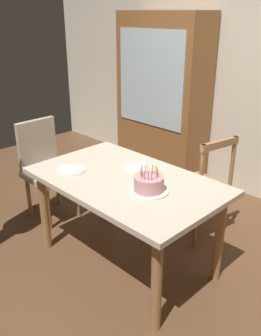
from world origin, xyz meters
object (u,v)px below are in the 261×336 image
birthday_cake (149,184)px  plate_near_celebrant (72,170)px  china_cabinet (162,98)px  plate_far_side (138,167)px  chair_upholstered (45,164)px  chair_spindle_back (200,188)px  dining_table (126,190)px

birthday_cake → plate_near_celebrant: 0.69m
plate_near_celebrant → china_cabinet: size_ratio=0.12×
plate_far_side → chair_upholstered: bearing=-168.7°
plate_far_side → chair_spindle_back: 0.67m
birthday_cake → china_cabinet: (-1.25, 1.59, 0.15)m
plate_far_side → china_cabinet: (-0.92, 1.36, 0.20)m
plate_far_side → china_cabinet: china_cabinet is taller
chair_upholstered → china_cabinet: bearing=85.4°
plate_near_celebrant → chair_spindle_back: (0.56, 0.96, -0.30)m
birthday_cake → chair_upholstered: 1.41m
birthday_cake → plate_far_side: size_ratio=1.27×
plate_far_side → chair_upholstered: size_ratio=0.23×
plate_near_celebrant → chair_spindle_back: 1.15m
dining_table → china_cabinet: bearing=122.4°
dining_table → plate_near_celebrant: size_ratio=6.61×
birthday_cake → china_cabinet: bearing=128.2°
dining_table → china_cabinet: size_ratio=0.77×
china_cabinet → plate_far_side: bearing=-55.9°
chair_upholstered → china_cabinet: size_ratio=0.50×
dining_table → birthday_cake: 0.31m
plate_far_side → chair_upholstered: 1.09m
plate_near_celebrant → chair_upholstered: (-0.72, 0.19, -0.22)m
dining_table → plate_far_side: plate_far_side is taller
plate_near_celebrant → chair_upholstered: bearing=164.8°
birthday_cake → china_cabinet: 2.03m
china_cabinet → plate_near_celebrant: bearing=-71.4°
chair_spindle_back → chair_upholstered: same height
plate_far_side → birthday_cake: bearing=-34.9°
plate_near_celebrant → china_cabinet: bearing=108.6°
birthday_cake → chair_upholstered: size_ratio=0.29×
dining_table → plate_near_celebrant: 0.46m
dining_table → chair_spindle_back: chair_spindle_back is taller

